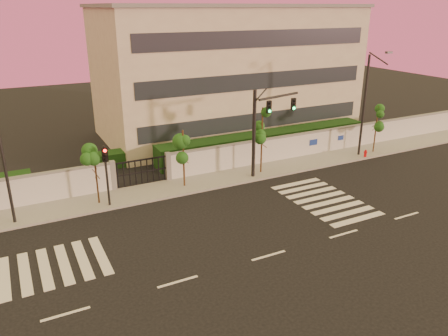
{
  "coord_description": "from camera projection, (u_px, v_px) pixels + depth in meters",
  "views": [
    {
      "loc": [
        -10.91,
        -16.29,
        12.05
      ],
      "look_at": [
        0.49,
        6.0,
        2.75
      ],
      "focal_mm": 35.0,
      "sensor_mm": 36.0,
      "label": 1
    }
  ],
  "objects": [
    {
      "name": "ground",
      "position": [
        269.0,
        256.0,
        22.44
      ],
      "size": [
        120.0,
        120.0,
        0.0
      ],
      "primitive_type": "plane",
      "color": "black",
      "rests_on": "ground"
    },
    {
      "name": "sidewalk",
      "position": [
        189.0,
        185.0,
        31.18
      ],
      "size": [
        60.0,
        3.0,
        0.15
      ],
      "primitive_type": "cube",
      "color": "gray",
      "rests_on": "ground"
    },
    {
      "name": "perimeter_wall",
      "position": [
        182.0,
        165.0,
        32.13
      ],
      "size": [
        60.0,
        0.36,
        2.2
      ],
      "color": "silver",
      "rests_on": "ground"
    },
    {
      "name": "hedge_row",
      "position": [
        182.0,
        155.0,
        34.96
      ],
      "size": [
        41.0,
        4.25,
        1.8
      ],
      "color": "black",
      "rests_on": "ground"
    },
    {
      "name": "institutional_building",
      "position": [
        227.0,
        71.0,
        42.49
      ],
      "size": [
        24.4,
        12.4,
        12.25
      ],
      "color": "#B7AD9B",
      "rests_on": "ground"
    },
    {
      "name": "road_markings",
      "position": [
        210.0,
        231.0,
        24.9
      ],
      "size": [
        57.0,
        7.62,
        0.02
      ],
      "color": "silver",
      "rests_on": "ground"
    },
    {
      "name": "street_tree_c",
      "position": [
        95.0,
        163.0,
        27.23
      ],
      "size": [
        1.32,
        1.05,
        3.87
      ],
      "color": "#382314",
      "rests_on": "ground"
    },
    {
      "name": "street_tree_d",
      "position": [
        183.0,
        146.0,
        29.83
      ],
      "size": [
        1.51,
        1.2,
        4.2
      ],
      "color": "#382314",
      "rests_on": "ground"
    },
    {
      "name": "street_tree_e",
      "position": [
        262.0,
        126.0,
        32.12
      ],
      "size": [
        1.55,
        1.23,
        5.15
      ],
      "color": "#382314",
      "rests_on": "ground"
    },
    {
      "name": "street_tree_f",
      "position": [
        377.0,
        119.0,
        37.07
      ],
      "size": [
        1.34,
        1.07,
        4.13
      ],
      "color": "#382314",
      "rests_on": "ground"
    },
    {
      "name": "traffic_signal_main",
      "position": [
        264.0,
        122.0,
        31.51
      ],
      "size": [
        4.13,
        1.15,
        6.6
      ],
      "rotation": [
        0.0,
        0.0,
        0.25
      ],
      "color": "black",
      "rests_on": "ground"
    },
    {
      "name": "traffic_signal_secondary",
      "position": [
        106.0,
        169.0,
        26.98
      ],
      "size": [
        0.32,
        0.32,
        4.09
      ],
      "rotation": [
        0.0,
        0.0,
        -0.25
      ],
      "color": "black",
      "rests_on": "ground"
    },
    {
      "name": "streetlight_west",
      "position": [
        2.0,
        155.0,
        24.05
      ],
      "size": [
        0.48,
        1.94,
        8.06
      ],
      "color": "black",
      "rests_on": "ground"
    },
    {
      "name": "streetlight_east",
      "position": [
        366.0,
        101.0,
        35.53
      ],
      "size": [
        0.53,
        2.13,
        8.87
      ],
      "color": "black",
      "rests_on": "ground"
    },
    {
      "name": "fire_hydrant",
      "position": [
        365.0,
        154.0,
        36.65
      ],
      "size": [
        0.3,
        0.28,
        0.76
      ],
      "rotation": [
        0.0,
        0.0,
        0.21
      ],
      "color": "red",
      "rests_on": "ground"
    }
  ]
}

